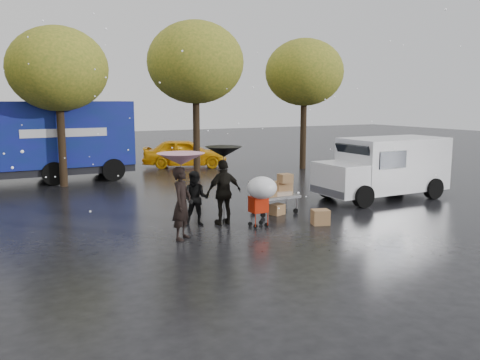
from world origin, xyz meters
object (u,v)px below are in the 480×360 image
vendor_cart (277,191)px  shopping_cart (261,191)px  white_van (385,167)px  yellow_taxi (185,153)px  person_pink (182,203)px  blue_truck (40,142)px  person_black (224,192)px

vendor_cart → shopping_cart: (-1.36, -1.37, 0.34)m
white_van → yellow_taxi: (-3.29, 11.48, -0.40)m
person_pink → shopping_cart: (2.40, 0.07, 0.12)m
vendor_cart → yellow_taxi: yellow_taxi is taller
person_pink → blue_truck: bearing=52.8°
person_black → shopping_cart: (0.74, -0.87, 0.12)m
person_pink → vendor_cart: size_ratio=1.25×
person_black → white_van: 6.99m
yellow_taxi → person_pink: bearing=-178.5°
yellow_taxi → blue_truck: bearing=126.7°
person_black → blue_truck: size_ratio=0.23×
shopping_cart → yellow_taxi: yellow_taxi is taller
vendor_cart → blue_truck: blue_truck is taller
vendor_cart → shopping_cart: size_ratio=1.04×
person_pink → white_van: 8.77m
person_black → yellow_taxi: size_ratio=0.42×
shopping_cart → person_pink: bearing=-178.3°
shopping_cart → yellow_taxi: bearing=77.6°
shopping_cart → white_van: 6.42m
shopping_cart → yellow_taxi: size_ratio=0.33×
person_pink → person_black: person_pink is taller
person_pink → person_black: (1.66, 0.94, -0.00)m
person_black → yellow_taxi: person_black is taller
shopping_cart → white_van: (6.19, 1.71, 0.10)m
person_black → vendor_cart: person_black is taller
person_pink → white_van: size_ratio=0.39×
vendor_cart → shopping_cart: shopping_cart is taller
person_black → shopping_cart: person_black is taller
person_pink → shopping_cart: person_pink is taller
person_black → shopping_cart: size_ratio=1.29×
person_pink → blue_truck: (-2.08, 11.50, 0.81)m
person_pink → white_van: bearing=-35.8°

